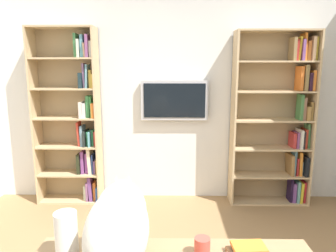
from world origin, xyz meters
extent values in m
cube|color=silver|center=(0.00, -2.23, 1.35)|extent=(4.52, 0.06, 2.70)
cube|color=tan|center=(-1.70, -2.04, 1.04)|extent=(0.02, 0.28, 2.08)
cube|color=tan|center=(-0.77, -2.04, 1.04)|extent=(0.02, 0.28, 2.08)
cube|color=tan|center=(-1.24, -2.17, 1.04)|extent=(0.95, 0.01, 2.08)
cube|color=tan|center=(-1.24, -2.04, 0.01)|extent=(0.90, 0.27, 0.02)
cube|color=tan|center=(-1.24, -2.04, 0.35)|extent=(0.90, 0.27, 0.02)
cube|color=tan|center=(-1.24, -2.04, 0.70)|extent=(0.90, 0.27, 0.02)
cube|color=tan|center=(-1.24, -2.04, 1.04)|extent=(0.90, 0.27, 0.02)
cube|color=tan|center=(-1.24, -2.04, 1.38)|extent=(0.90, 0.27, 0.02)
cube|color=tan|center=(-1.24, -2.04, 1.73)|extent=(0.90, 0.27, 0.02)
cube|color=tan|center=(-1.24, -2.04, 2.07)|extent=(0.90, 0.27, 0.02)
cube|color=#BA282F|center=(-1.67, -2.04, 0.15)|extent=(0.03, 0.19, 0.27)
cube|color=gold|center=(-1.63, -2.04, 0.15)|extent=(0.04, 0.23, 0.26)
cube|color=#619F9B|center=(-1.59, -2.05, 0.16)|extent=(0.03, 0.23, 0.27)
cube|color=#6E4384|center=(-1.54, -2.03, 0.14)|extent=(0.04, 0.17, 0.24)
cube|color=black|center=(-1.51, -2.03, 0.17)|extent=(0.03, 0.15, 0.30)
cube|color=black|center=(-1.66, -2.03, 0.48)|extent=(0.05, 0.22, 0.24)
cube|color=#6B98A4|center=(-1.62, -2.04, 0.45)|extent=(0.02, 0.12, 0.17)
cube|color=orange|center=(-1.59, -2.03, 0.51)|extent=(0.04, 0.16, 0.30)
cube|color=red|center=(-1.56, -2.04, 0.47)|extent=(0.02, 0.18, 0.22)
cube|color=#5F90A3|center=(-1.53, -2.03, 0.52)|extent=(0.03, 0.14, 0.31)
cube|color=olive|center=(-1.49, -2.05, 0.49)|extent=(0.05, 0.23, 0.26)
cube|color=#436F40|center=(-1.66, -2.03, 0.85)|extent=(0.04, 0.13, 0.30)
cube|color=#BC3A27|center=(-1.63, -2.03, 0.82)|extent=(0.03, 0.15, 0.23)
cube|color=black|center=(-1.60, -2.03, 0.81)|extent=(0.02, 0.22, 0.21)
cube|color=beige|center=(-1.57, -2.03, 0.82)|extent=(0.03, 0.21, 0.23)
cube|color=#85497C|center=(-1.54, -2.05, 0.80)|extent=(0.03, 0.18, 0.19)
cube|color=#B13130|center=(-1.50, -2.05, 0.80)|extent=(0.03, 0.19, 0.18)
cube|color=olive|center=(-1.67, -2.03, 1.16)|extent=(0.03, 0.18, 0.21)
cube|color=#9F773D|center=(-1.63, -2.04, 1.13)|extent=(0.04, 0.23, 0.16)
cube|color=#8D634C|center=(-1.59, -2.04, 1.18)|extent=(0.03, 0.17, 0.26)
cube|color=#41763F|center=(-1.55, -2.02, 1.20)|extent=(0.04, 0.15, 0.30)
cube|color=orange|center=(-1.66, -2.04, 1.51)|extent=(0.03, 0.20, 0.23)
cube|color=#2B1526|center=(-1.62, -2.03, 1.50)|extent=(0.04, 0.20, 0.21)
cube|color=olive|center=(-1.58, -2.02, 1.54)|extent=(0.04, 0.17, 0.30)
cube|color=orange|center=(-1.53, -2.05, 1.53)|extent=(0.03, 0.19, 0.28)
cube|color=gold|center=(-1.67, -2.04, 1.87)|extent=(0.02, 0.16, 0.26)
cube|color=#93704E|center=(-1.63, -2.04, 1.87)|extent=(0.04, 0.22, 0.27)
cube|color=orange|center=(-1.59, -2.05, 1.85)|extent=(0.04, 0.17, 0.22)
cube|color=orange|center=(-1.55, -2.04, 1.89)|extent=(0.04, 0.16, 0.31)
cube|color=#794A8A|center=(-1.52, -2.05, 1.85)|extent=(0.03, 0.21, 0.24)
cube|color=yellow|center=(-1.48, -2.04, 1.87)|extent=(0.04, 0.15, 0.27)
cube|color=#AD2B24|center=(-1.45, -2.04, 1.85)|extent=(0.02, 0.17, 0.23)
cube|color=olive|center=(-1.42, -2.02, 1.87)|extent=(0.04, 0.18, 0.26)
cube|color=tan|center=(0.86, -2.04, 1.06)|extent=(0.02, 0.28, 2.12)
cube|color=tan|center=(1.61, -2.04, 1.06)|extent=(0.02, 0.28, 2.12)
cube|color=tan|center=(1.24, -2.17, 1.06)|extent=(0.77, 0.01, 2.12)
cube|color=tan|center=(1.24, -2.04, 0.01)|extent=(0.73, 0.27, 0.02)
cube|color=tan|center=(1.24, -2.04, 0.36)|extent=(0.73, 0.27, 0.02)
cube|color=tan|center=(1.24, -2.04, 0.71)|extent=(0.73, 0.27, 0.02)
cube|color=tan|center=(1.24, -2.04, 1.06)|extent=(0.73, 0.27, 0.02)
cube|color=tan|center=(1.24, -2.04, 1.41)|extent=(0.73, 0.27, 0.02)
cube|color=tan|center=(1.24, -2.04, 1.76)|extent=(0.73, 0.27, 0.02)
cube|color=tan|center=(1.24, -2.04, 2.11)|extent=(0.73, 0.27, 0.02)
cube|color=#2A5297|center=(0.89, -2.03, 0.11)|extent=(0.02, 0.22, 0.18)
cube|color=orange|center=(0.93, -2.05, 0.14)|extent=(0.04, 0.14, 0.23)
cube|color=#714385|center=(0.98, -2.03, 0.17)|extent=(0.06, 0.17, 0.31)
cube|color=#83547A|center=(1.02, -2.04, 0.14)|extent=(0.02, 0.18, 0.24)
cube|color=beige|center=(1.05, -2.05, 0.11)|extent=(0.03, 0.15, 0.19)
cube|color=olive|center=(0.89, -2.03, 0.46)|extent=(0.02, 0.13, 0.17)
cube|color=#754F8A|center=(0.91, -2.05, 0.45)|extent=(0.02, 0.16, 0.16)
cube|color=#30478B|center=(0.94, -2.04, 0.49)|extent=(0.02, 0.15, 0.24)
cube|color=beige|center=(0.97, -2.03, 0.53)|extent=(0.06, 0.16, 0.32)
cube|color=#84428D|center=(1.02, -2.05, 0.50)|extent=(0.04, 0.13, 0.25)
cube|color=#7E4286|center=(1.06, -2.03, 0.51)|extent=(0.04, 0.12, 0.28)
cube|color=black|center=(1.11, -2.02, 0.49)|extent=(0.04, 0.15, 0.24)
cube|color=#C23932|center=(0.89, -2.03, 0.81)|extent=(0.02, 0.13, 0.18)
cube|color=#2B804E|center=(0.92, -2.04, 0.82)|extent=(0.02, 0.12, 0.19)
cube|color=#5A9FAD|center=(0.95, -2.04, 0.81)|extent=(0.02, 0.22, 0.18)
cube|color=#318651|center=(0.98, -2.04, 0.81)|extent=(0.02, 0.15, 0.18)
cube|color=black|center=(1.02, -2.04, 0.82)|extent=(0.03, 0.23, 0.19)
cube|color=#6B8EA4|center=(1.05, -2.04, 0.85)|extent=(0.03, 0.17, 0.25)
cube|color=red|center=(1.09, -2.04, 0.87)|extent=(0.04, 0.15, 0.29)
cube|color=orange|center=(0.90, -2.03, 1.16)|extent=(0.03, 0.23, 0.17)
cube|color=#358740|center=(0.92, -2.04, 1.20)|extent=(0.03, 0.16, 0.25)
cube|color=#357840|center=(0.96, -2.04, 1.20)|extent=(0.04, 0.14, 0.26)
cube|color=silver|center=(1.01, -2.04, 1.16)|extent=(0.04, 0.17, 0.18)
cube|color=beige|center=(1.04, -2.02, 1.17)|extent=(0.03, 0.21, 0.19)
cube|color=gold|center=(0.89, -2.03, 1.51)|extent=(0.02, 0.15, 0.17)
cube|color=gold|center=(0.92, -2.04, 1.53)|extent=(0.03, 0.12, 0.21)
cube|color=#6496A2|center=(0.96, -2.02, 1.56)|extent=(0.04, 0.14, 0.27)
cube|color=slate|center=(0.99, -2.04, 1.57)|extent=(0.04, 0.15, 0.29)
cube|color=#182A2F|center=(1.03, -2.03, 1.51)|extent=(0.04, 0.22, 0.18)
cube|color=beige|center=(0.89, -2.03, 1.86)|extent=(0.03, 0.18, 0.18)
cube|color=#834B7A|center=(0.93, -2.03, 1.90)|extent=(0.03, 0.21, 0.25)
cube|color=#8D6B4D|center=(0.96, -2.03, 1.85)|extent=(0.03, 0.21, 0.16)
cube|color=#5FA2B3|center=(0.99, -2.03, 1.90)|extent=(0.03, 0.15, 0.25)
cube|color=beige|center=(1.04, -2.04, 1.88)|extent=(0.03, 0.21, 0.20)
cube|color=#407F49|center=(1.07, -2.04, 1.91)|extent=(0.03, 0.15, 0.27)
cube|color=#B7B7BC|center=(-0.07, -2.15, 1.26)|extent=(0.82, 0.06, 0.48)
cube|color=black|center=(-0.07, -2.12, 1.26)|extent=(0.75, 0.01, 0.41)
ellipsoid|color=silver|center=(0.21, 0.31, 0.91)|extent=(0.29, 0.54, 0.37)
ellipsoid|color=silver|center=(0.21, 0.19, 0.96)|extent=(0.25, 0.29, 0.27)
sphere|color=silver|center=(0.21, 0.12, 1.03)|extent=(0.12, 0.12, 0.12)
cone|color=silver|center=(0.18, 0.12, 1.08)|extent=(0.05, 0.05, 0.07)
cone|color=silver|center=(0.24, 0.12, 1.08)|extent=(0.05, 0.05, 0.07)
cone|color=beige|center=(0.18, 0.13, 1.07)|extent=(0.03, 0.03, 0.05)
cone|color=beige|center=(0.24, 0.13, 1.07)|extent=(0.03, 0.03, 0.05)
cylinder|color=white|center=(0.47, 0.25, 0.85)|extent=(0.11, 0.11, 0.24)
cylinder|color=#D84C3F|center=(-0.20, 0.22, 0.78)|extent=(0.08, 0.08, 0.10)
cube|color=#2D4C93|center=(-0.43, 0.22, 0.76)|extent=(0.15, 0.12, 0.02)
cube|color=orange|center=(-0.43, 0.22, 0.78)|extent=(0.17, 0.12, 0.02)
camera|label=1|loc=(-0.05, 1.62, 1.66)|focal=32.96mm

